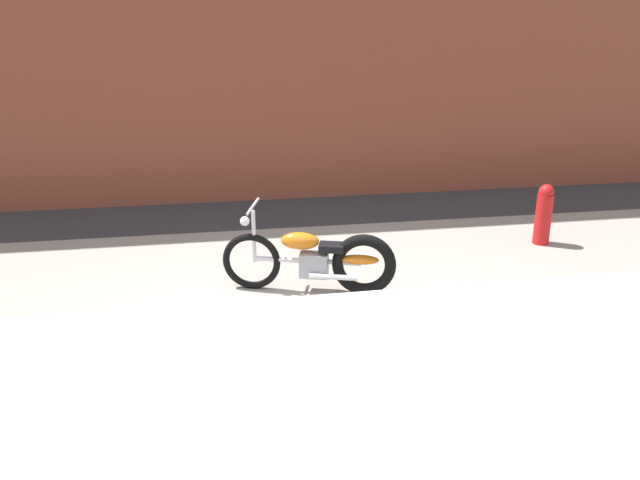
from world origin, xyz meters
The scene contains 4 objects.
ground_plane centered at (0.00, 0.00, 0.00)m, with size 80.00×80.00×0.00m, color #38383A.
sidewalk_slab centered at (0.00, 1.75, 0.00)m, with size 36.00×3.50×0.01m, color #9E998E.
motorcycle_orange centered at (0.34, 1.24, 0.40)m, with size 1.95×0.80×1.03m.
fire_hydrant centered at (3.58, 2.32, 0.42)m, with size 0.22×0.22×0.84m.
Camera 1 is at (-0.82, -5.84, 3.33)m, focal length 38.24 mm.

